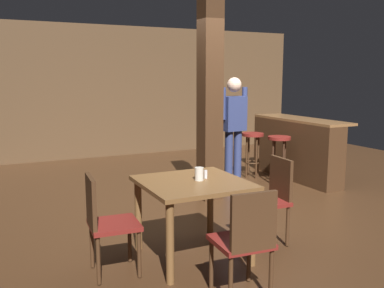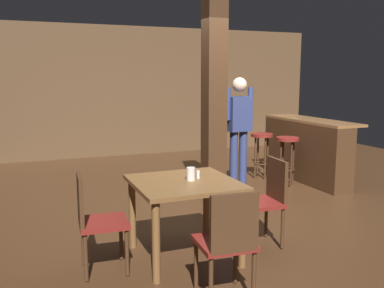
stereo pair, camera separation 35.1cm
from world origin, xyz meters
TOP-DOWN VIEW (x-y plane):
  - ground_plane at (0.00, 0.00)m, footprint 10.80×10.80m
  - wall_back at (0.00, 4.50)m, footprint 8.00×0.10m
  - pillar at (-0.16, 0.64)m, footprint 0.28×0.28m
  - dining_table at (-1.26, -1.07)m, footprint 0.96×0.96m
  - chair_south at (-1.24, -1.98)m, footprint 0.45×0.45m
  - chair_west at (-2.11, -1.08)m, footprint 0.45×0.45m
  - chair_east at (-0.36, -1.09)m, footprint 0.45×0.45m
  - napkin_cup at (-1.19, -1.08)m, footprint 0.08×0.08m
  - salt_shaker at (-1.10, -1.04)m, footprint 0.03×0.03m
  - standing_person at (0.26, 0.69)m, footprint 0.47×0.23m
  - bar_counter at (1.72, 1.06)m, footprint 0.56×1.94m
  - bar_stool_near at (1.24, 0.89)m, footprint 0.36×0.36m
  - bar_stool_mid at (1.12, 1.46)m, footprint 0.37×0.37m

SIDE VIEW (x-z plane):
  - ground_plane at x=0.00m, z-range 0.00..0.00m
  - chair_south at x=-1.24m, z-range 0.06..0.95m
  - chair_west at x=-2.11m, z-range 0.06..0.95m
  - chair_east at x=-0.36m, z-range 0.06..0.95m
  - bar_counter at x=1.72m, z-range 0.01..1.04m
  - bar_stool_mid at x=1.12m, z-range 0.20..0.97m
  - bar_stool_near at x=1.24m, z-range 0.20..0.98m
  - dining_table at x=-1.26m, z-range 0.25..1.01m
  - salt_shaker at x=-1.10m, z-range 0.76..0.84m
  - napkin_cup at x=-1.19m, z-range 0.76..0.88m
  - standing_person at x=0.26m, z-range 0.14..1.86m
  - wall_back at x=0.00m, z-range 0.00..2.80m
  - pillar at x=-0.16m, z-range 0.00..2.80m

